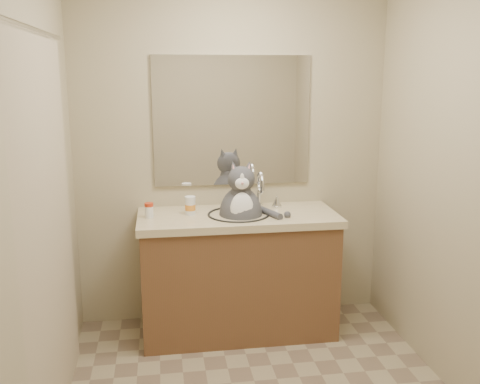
% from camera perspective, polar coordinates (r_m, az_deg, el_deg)
% --- Properties ---
extents(room, '(2.22, 2.52, 2.42)m').
position_cam_1_polar(room, '(2.60, 2.91, -0.32)').
color(room, '#9C8C6C').
rests_on(room, ground).
extents(vanity, '(1.34, 0.59, 1.12)m').
position_cam_1_polar(vanity, '(3.73, -0.21, -8.40)').
color(vanity, brown).
rests_on(vanity, ground).
extents(mirror, '(1.10, 0.02, 0.90)m').
position_cam_1_polar(mirror, '(3.76, -0.84, 7.57)').
color(mirror, white).
rests_on(mirror, room).
extents(shower_curtain, '(0.02, 1.30, 1.93)m').
position_cam_1_polar(shower_curtain, '(2.74, -19.70, -4.03)').
color(shower_curtain, '#BFAE90').
rests_on(shower_curtain, ground).
extents(cat, '(0.41, 0.36, 0.58)m').
position_cam_1_polar(cat, '(3.58, 0.13, -2.03)').
color(cat, '#434348').
rests_on(cat, vanity).
extents(pill_bottle_redcap, '(0.07, 0.07, 0.10)m').
position_cam_1_polar(pill_bottle_redcap, '(3.55, -9.68, -1.94)').
color(pill_bottle_redcap, white).
rests_on(pill_bottle_redcap, vanity).
extents(pill_bottle_orange, '(0.08, 0.08, 0.12)m').
position_cam_1_polar(pill_bottle_orange, '(3.60, -5.33, -1.48)').
color(pill_bottle_orange, white).
rests_on(pill_bottle_orange, vanity).
extents(grey_canister, '(0.05, 0.05, 0.08)m').
position_cam_1_polar(grey_canister, '(3.60, -5.38, -1.77)').
color(grey_canister, slate).
rests_on(grey_canister, vanity).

